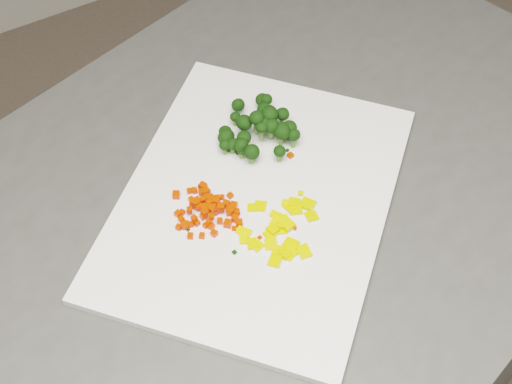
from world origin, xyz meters
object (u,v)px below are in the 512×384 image
pepper_pile (284,223)px  cutting_board (256,200)px  counter_block (272,337)px  carrot_pile (204,209)px  broccoli_pile (256,123)px

pepper_pile → cutting_board: bearing=96.3°
counter_block → pepper_pile: (-0.04, -0.07, 0.47)m
cutting_board → carrot_pile: bearing=173.6°
carrot_pile → broccoli_pile: 0.14m
counter_block → carrot_pile: 0.49m
carrot_pile → pepper_pile: size_ratio=0.86×
counter_block → carrot_pile: (-0.11, -0.01, 0.47)m
carrot_pile → pepper_pile: 0.10m
cutting_board → carrot_pile: (-0.07, 0.01, 0.02)m
counter_block → pepper_pile: size_ratio=9.37×
cutting_board → pepper_pile: (0.01, -0.05, 0.01)m
carrot_pile → counter_block: bearing=4.9°
counter_block → broccoli_pile: broccoli_pile is taller
carrot_pile → pepper_pile: carrot_pile is taller
cutting_board → broccoli_pile: broccoli_pile is taller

